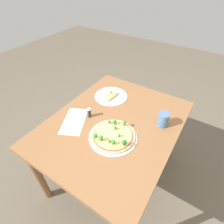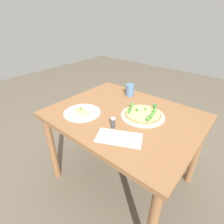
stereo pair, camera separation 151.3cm
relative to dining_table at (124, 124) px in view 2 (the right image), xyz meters
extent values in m
plane|color=brown|center=(0.00, 0.00, -0.66)|extent=(8.00, 8.00, 0.00)
cube|color=brown|center=(0.00, 0.00, 0.08)|extent=(1.17, 0.92, 0.04)
cylinder|color=brown|center=(-0.52, -0.40, -0.30)|extent=(0.06, 0.06, 0.72)
cylinder|color=brown|center=(-0.52, 0.40, -0.30)|extent=(0.06, 0.06, 0.72)
cylinder|color=brown|center=(0.52, 0.40, -0.30)|extent=(0.06, 0.06, 0.72)
cylinder|color=silver|center=(0.13, 0.07, 0.10)|extent=(0.34, 0.34, 0.00)
cylinder|color=#E5C17F|center=(0.13, 0.07, 0.11)|extent=(0.30, 0.30, 0.01)
cylinder|color=#B73823|center=(0.13, 0.07, 0.12)|extent=(0.28, 0.28, 0.00)
cylinder|color=#EACC75|center=(0.13, 0.07, 0.12)|extent=(0.27, 0.27, 0.00)
sphere|color=#3D8933|center=(0.20, 0.09, 0.14)|extent=(0.02, 0.02, 0.02)
cylinder|color=#488E3A|center=(0.20, 0.09, 0.13)|extent=(0.01, 0.01, 0.01)
sphere|color=#3D8933|center=(0.22, 0.03, 0.15)|extent=(0.03, 0.03, 0.03)
cylinder|color=#488E3A|center=(0.22, 0.03, 0.13)|extent=(0.01, 0.01, 0.01)
sphere|color=#3D8933|center=(0.20, 0.12, 0.15)|extent=(0.03, 0.03, 0.03)
cylinder|color=#488E3A|center=(0.20, 0.12, 0.13)|extent=(0.01, 0.01, 0.01)
sphere|color=#3D8933|center=(0.22, -0.01, 0.15)|extent=(0.03, 0.03, 0.03)
cylinder|color=#488E3A|center=(0.22, -0.01, 0.13)|extent=(0.01, 0.01, 0.01)
sphere|color=#337A2D|center=(0.08, 0.06, 0.14)|extent=(0.02, 0.02, 0.02)
cylinder|color=#3F8136|center=(0.08, 0.06, 0.13)|extent=(0.01, 0.01, 0.01)
sphere|color=#479338|center=(0.12, 0.12, 0.14)|extent=(0.02, 0.02, 0.02)
cylinder|color=#51973E|center=(0.12, 0.12, 0.13)|extent=(0.01, 0.01, 0.01)
sphere|color=#337A2D|center=(0.05, -0.01, 0.14)|extent=(0.02, 0.02, 0.02)
cylinder|color=#3F8136|center=(0.05, -0.01, 0.13)|extent=(0.01, 0.01, 0.01)
sphere|color=#337A2D|center=(0.04, 0.03, 0.15)|extent=(0.03, 0.03, 0.03)
cylinder|color=#3F8136|center=(0.04, 0.03, 0.13)|extent=(0.01, 0.01, 0.01)
sphere|color=#3D8933|center=(0.01, 0.09, 0.15)|extent=(0.03, 0.03, 0.03)
cylinder|color=#488E3A|center=(0.01, 0.09, 0.13)|extent=(0.01, 0.01, 0.01)
sphere|color=#286B23|center=(0.17, 0.18, 0.15)|extent=(0.03, 0.03, 0.03)
cylinder|color=#37742D|center=(0.17, 0.18, 0.13)|extent=(0.02, 0.02, 0.02)
cylinder|color=silver|center=(-0.27, -0.20, 0.10)|extent=(0.30, 0.30, 0.00)
cube|color=#E5C17F|center=(-0.26, -0.20, 0.11)|extent=(0.15, 0.08, 0.02)
cube|color=#EACC75|center=(-0.26, -0.20, 0.12)|extent=(0.13, 0.07, 0.00)
sphere|color=#337A2D|center=(-0.28, -0.21, 0.14)|extent=(0.02, 0.02, 0.02)
cylinder|color=#3F8136|center=(-0.28, -0.21, 0.13)|extent=(0.01, 0.01, 0.01)
cylinder|color=#4C7099|center=(-0.17, 0.32, 0.15)|extent=(0.08, 0.08, 0.11)
cylinder|color=#333338|center=(0.05, -0.20, 0.13)|extent=(0.03, 0.03, 0.07)
cylinder|color=#B2B2B7|center=(0.05, -0.20, 0.17)|extent=(0.03, 0.03, 0.01)
cube|color=silver|center=(0.16, -0.27, 0.10)|extent=(0.34, 0.27, 0.00)
camera|label=1|loc=(0.82, 0.51, 1.04)|focal=28.00mm
camera|label=2|loc=(0.70, -0.99, 0.81)|focal=28.00mm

